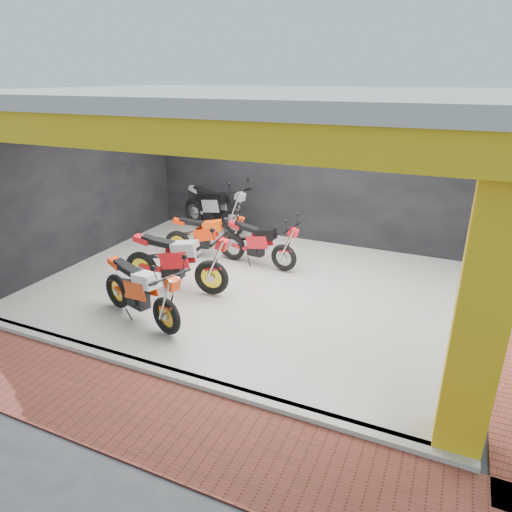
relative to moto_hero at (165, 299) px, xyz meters
The scene contains 14 objects.
ground 0.91m from the moto_hero, 23.49° to the left, with size 80.00×80.00×0.00m, color #2D2D30.
showroom_floor 2.37m from the moto_hero, 77.34° to the left, with size 8.00×6.00×0.10m, color silver.
showroom_ceiling 3.66m from the moto_hero, 77.34° to the left, with size 8.40×6.40×0.20m, color beige.
back_wall 5.44m from the moto_hero, 84.65° to the left, with size 8.20×0.20×3.50m, color black.
left_wall 4.35m from the moto_hero, 148.40° to the left, with size 0.20×6.20×3.50m, color black.
corner_column 4.40m from the moto_hero, ahead, with size 0.50×0.50×3.50m, color yellow.
header_beam_front 2.73m from the moto_hero, 57.59° to the right, with size 8.40×0.30×0.40m, color yellow.
floor_kerb 1.17m from the moto_hero, 58.24° to the right, with size 8.00×0.20×0.10m, color silver.
paver_front 1.81m from the moto_hero, 72.56° to the right, with size 9.00×1.40×0.03m, color brown.
moto_hero is the anchor object (origin of this frame).
moto_row_a 1.51m from the moto_hero, 91.78° to the left, with size 2.25×0.83×1.37m, color red, non-canonical shape.
moto_row_b 3.20m from the moto_hero, 76.01° to the left, with size 1.94×0.72×1.18m, color red, non-canonical shape.
moto_row_c 3.36m from the moto_hero, 99.31° to the left, with size 1.92×0.71×1.17m, color #F0340A, non-canonical shape.
moto_row_d 4.87m from the moto_hero, 104.32° to the left, with size 2.33×0.86×1.43m, color #9C9FA3, non-canonical shape.
Camera 1 is at (3.33, -5.36, 3.90)m, focal length 32.00 mm.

